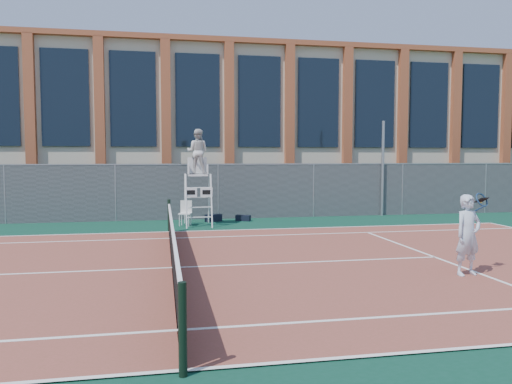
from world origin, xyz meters
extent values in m
plane|color=#233814|center=(0.00, 0.00, 0.00)|extent=(120.00, 120.00, 0.00)
cube|color=#0C3826|center=(0.00, 1.00, 0.01)|extent=(36.00, 20.00, 0.01)
cube|color=brown|center=(0.00, 0.00, 0.02)|extent=(23.77, 10.97, 0.02)
cylinder|color=black|center=(0.00, -5.60, 0.55)|extent=(0.10, 0.10, 1.10)
cylinder|color=black|center=(0.00, 5.60, 0.55)|extent=(0.10, 0.10, 1.10)
cube|color=black|center=(0.00, 0.00, 0.46)|extent=(0.03, 11.00, 0.86)
cube|color=white|center=(0.00, 0.00, 0.92)|extent=(0.06, 11.20, 0.07)
cube|color=black|center=(0.00, 10.00, 1.10)|extent=(40.00, 1.40, 2.20)
cube|color=beige|center=(0.00, 18.00, 4.00)|extent=(44.00, 10.00, 8.00)
cube|color=#9E4C2E|center=(0.00, 18.00, 8.10)|extent=(45.00, 10.60, 0.25)
cylinder|color=#9EA0A5|center=(9.02, 8.70, 2.02)|extent=(0.12, 0.12, 4.03)
cylinder|color=white|center=(0.61, 6.50, 0.93)|extent=(0.06, 0.53, 1.94)
cylinder|color=white|center=(1.51, 6.50, 0.93)|extent=(0.06, 0.53, 1.94)
cylinder|color=white|center=(0.61, 7.50, 0.93)|extent=(0.06, 0.53, 1.94)
cylinder|color=white|center=(1.51, 7.50, 0.93)|extent=(0.06, 0.53, 1.94)
cube|color=white|center=(1.06, 7.00, 1.85)|extent=(0.70, 0.60, 0.06)
cube|color=white|center=(1.06, 7.28, 2.20)|extent=(0.70, 0.05, 0.60)
cube|color=white|center=(0.78, 6.60, 1.25)|extent=(0.44, 0.03, 0.34)
cube|color=white|center=(1.34, 6.60, 1.25)|extent=(0.44, 0.03, 0.34)
imported|color=silver|center=(1.06, 7.05, 2.70)|extent=(0.95, 0.83, 1.64)
cube|color=silver|center=(0.59, 6.98, 0.45)|extent=(0.52, 0.52, 0.04)
cube|color=silver|center=(0.64, 7.17, 0.69)|extent=(0.42, 0.15, 0.45)
cylinder|color=silver|center=(0.38, 6.86, 0.22)|extent=(0.03, 0.03, 0.42)
cylinder|color=silver|center=(0.71, 6.77, 0.22)|extent=(0.03, 0.03, 0.42)
cylinder|color=silver|center=(0.47, 7.19, 0.22)|extent=(0.03, 0.03, 0.42)
cylinder|color=silver|center=(0.80, 7.10, 0.22)|extent=(0.03, 0.03, 0.42)
cube|color=black|center=(1.72, 7.99, 0.15)|extent=(0.69, 0.53, 0.28)
cube|color=black|center=(2.88, 7.97, 0.12)|extent=(0.62, 0.47, 0.23)
imported|color=silver|center=(6.06, -1.85, 0.88)|extent=(0.68, 0.51, 1.69)
torus|color=navy|center=(6.51, -1.62, 1.59)|extent=(0.38, 0.30, 0.30)
sphere|color=#CCE533|center=(6.61, -1.44, 1.54)|extent=(0.07, 0.07, 0.07)
camera|label=1|loc=(-0.20, -11.17, 2.50)|focal=35.00mm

